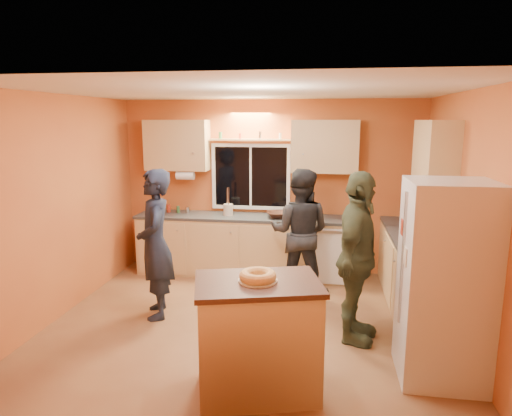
% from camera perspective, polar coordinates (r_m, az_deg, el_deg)
% --- Properties ---
extents(ground, '(4.50, 4.50, 0.00)m').
position_cam_1_polar(ground, '(5.40, -0.92, -14.25)').
color(ground, brown).
rests_on(ground, ground).
extents(room_shell, '(4.54, 4.04, 2.61)m').
position_cam_1_polar(room_shell, '(5.32, 1.05, 3.57)').
color(room_shell, '#C26A31').
rests_on(room_shell, ground).
extents(back_counter, '(4.23, 0.62, 0.90)m').
position_cam_1_polar(back_counter, '(6.82, 1.58, -4.77)').
color(back_counter, tan).
rests_on(back_counter, ground).
extents(right_counter, '(0.62, 1.84, 0.90)m').
position_cam_1_polar(right_counter, '(5.74, 19.75, -8.52)').
color(right_counter, tan).
rests_on(right_counter, ground).
extents(refrigerator, '(0.72, 0.70, 1.80)m').
position_cam_1_polar(refrigerator, '(4.39, 22.53, -8.57)').
color(refrigerator, silver).
rests_on(refrigerator, ground).
extents(island, '(1.18, 0.95, 1.00)m').
position_cam_1_polar(island, '(4.00, 0.22, -15.74)').
color(island, tan).
rests_on(island, ground).
extents(bundt_pastry, '(0.31, 0.31, 0.09)m').
position_cam_1_polar(bundt_pastry, '(3.79, 0.22, -8.49)').
color(bundt_pastry, tan).
rests_on(bundt_pastry, island).
extents(person_left, '(0.62, 0.75, 1.75)m').
position_cam_1_polar(person_left, '(5.46, -12.47, -4.44)').
color(person_left, black).
rests_on(person_left, ground).
extents(person_center, '(0.90, 0.74, 1.69)m').
position_cam_1_polar(person_center, '(6.05, 5.49, -3.04)').
color(person_center, black).
rests_on(person_center, ground).
extents(person_right, '(0.67, 1.13, 1.80)m').
position_cam_1_polar(person_right, '(4.83, 12.50, -6.14)').
color(person_right, '#343C26').
rests_on(person_right, ground).
extents(mixing_bowl, '(0.42, 0.42, 0.09)m').
position_cam_1_polar(mixing_bowl, '(6.65, 2.86, -0.84)').
color(mixing_bowl, black).
rests_on(mixing_bowl, back_counter).
extents(utensil_crock, '(0.14, 0.14, 0.17)m').
position_cam_1_polar(utensil_crock, '(6.79, -3.50, -0.23)').
color(utensil_crock, beige).
rests_on(utensil_crock, back_counter).
extents(potted_plant, '(0.31, 0.29, 0.28)m').
position_cam_1_polar(potted_plant, '(4.83, 22.12, -5.04)').
color(potted_plant, gray).
rests_on(potted_plant, right_counter).
extents(red_box, '(0.19, 0.17, 0.07)m').
position_cam_1_polar(red_box, '(5.86, 19.01, -3.14)').
color(red_box, '#A52D19').
rests_on(red_box, right_counter).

